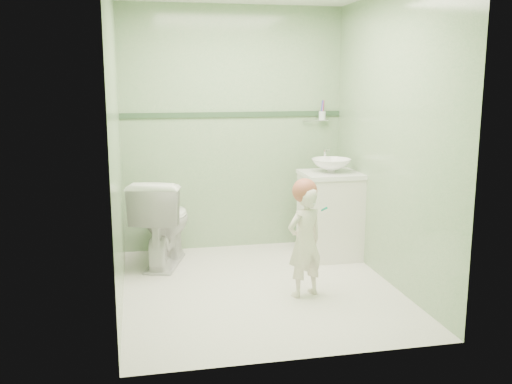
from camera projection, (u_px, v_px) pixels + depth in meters
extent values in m
plane|color=silver|center=(260.00, 288.00, 4.75)|extent=(2.50, 2.50, 0.00)
cube|color=#81AF7C|center=(233.00, 130.00, 5.71)|extent=(2.20, 0.04, 2.40)
cube|color=#81AF7C|center=(306.00, 167.00, 3.31)|extent=(2.20, 0.04, 2.40)
cube|color=#81AF7C|center=(116.00, 147.00, 4.29)|extent=(0.04, 2.50, 2.40)
cube|color=#81AF7C|center=(390.00, 140.00, 4.74)|extent=(0.04, 2.50, 2.40)
cube|color=#314E32|center=(233.00, 114.00, 5.67)|extent=(2.20, 0.02, 0.05)
cube|color=white|center=(330.00, 216.00, 5.51)|extent=(0.52, 0.50, 0.80)
cube|color=white|center=(331.00, 174.00, 5.43)|extent=(0.54, 0.52, 0.04)
imported|color=white|center=(331.00, 165.00, 5.41)|extent=(0.37, 0.37, 0.13)
cylinder|color=silver|center=(325.00, 157.00, 5.60)|extent=(0.03, 0.03, 0.18)
cylinder|color=silver|center=(326.00, 149.00, 5.53)|extent=(0.02, 0.12, 0.02)
cylinder|color=silver|center=(316.00, 121.00, 5.82)|extent=(0.26, 0.02, 0.02)
cylinder|color=silver|center=(322.00, 116.00, 5.80)|extent=(0.07, 0.07, 0.09)
cylinder|color=#BA3748|center=(323.00, 109.00, 5.80)|extent=(0.01, 0.01, 0.17)
cylinder|color=#9B58BF|center=(323.00, 109.00, 5.78)|extent=(0.01, 0.01, 0.17)
cylinder|color=#313FB6|center=(322.00, 109.00, 5.78)|extent=(0.01, 0.01, 0.17)
imported|color=white|center=(163.00, 221.00, 5.29)|extent=(0.67, 0.90, 0.82)
imported|color=beige|center=(305.00, 242.00, 4.51)|extent=(0.38, 0.31, 0.88)
sphere|color=#A0533D|center=(305.00, 191.00, 4.45)|extent=(0.20, 0.20, 0.20)
cylinder|color=#059276|center=(324.00, 209.00, 4.39)|extent=(0.03, 0.14, 0.06)
cube|color=white|center=(314.00, 204.00, 4.39)|extent=(0.03, 0.02, 0.02)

